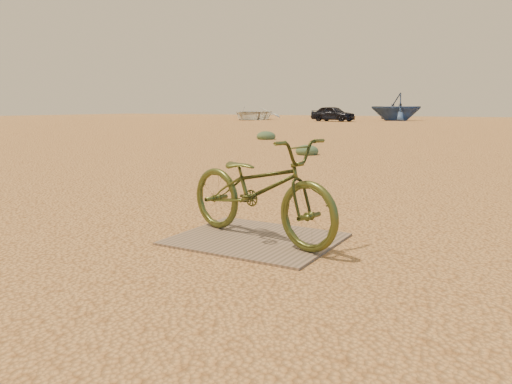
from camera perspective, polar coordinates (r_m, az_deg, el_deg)
The scene contains 8 objects.
ground at distance 5.11m, azimuth 6.54°, elevation -4.49°, with size 120.00×120.00×0.00m, color tan.
plywood_board at distance 4.75m, azimuth 0.00°, elevation -5.39°, with size 1.47×1.24×0.02m, color #856955.
bicycle at distance 4.62m, azimuth 0.39°, elevation 0.41°, with size 0.63×1.82×0.96m, color #434B1E.
car at distance 42.65m, azimuth 8.78°, elevation 8.84°, with size 1.50×3.73×1.27m, color black.
boat_near_left at distance 47.16m, azimuth -0.47°, elevation 9.01°, with size 4.22×5.91×1.22m, color silver.
boat_far_left at distance 45.87m, azimuth 15.74°, elevation 9.37°, with size 3.96×4.59×2.41m, color #334C7E.
kale_a at distance 13.18m, azimuth 5.84°, elevation 4.28°, with size 0.60×0.60×0.33m, color #4A6243.
kale_c at distance 19.23m, azimuth 1.15°, elevation 6.05°, with size 0.73×0.73×0.40m, color #4A6243.
Camera 1 is at (1.94, -4.56, 1.25)m, focal length 35.00 mm.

